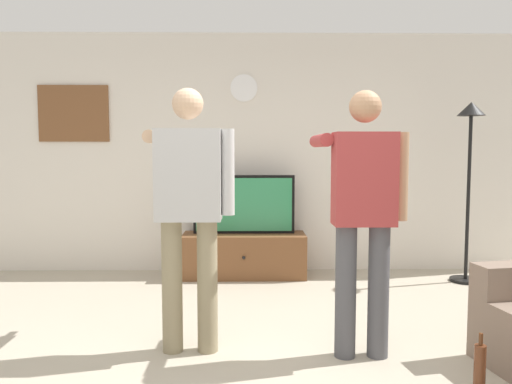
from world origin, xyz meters
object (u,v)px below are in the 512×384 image
wall_clock (244,88)px  floor_lamp (470,154)px  framed_picture (74,114)px  person_standing_nearer_lamp (189,203)px  tv_stand (244,255)px  person_standing_nearer_couch (363,208)px  beverage_bottle (480,368)px  television (244,204)px

wall_clock → floor_lamp: wall_clock is taller
framed_picture → person_standing_nearer_lamp: 2.92m
tv_stand → wall_clock: (-0.00, 0.29, 1.85)m
person_standing_nearer_lamp → floor_lamp: bearing=33.6°
tv_stand → person_standing_nearer_couch: 2.43m
wall_clock → floor_lamp: 2.52m
framed_picture → floor_lamp: framed_picture is taller
beverage_bottle → television: bearing=116.5°
floor_lamp → framed_picture: bearing=172.7°
tv_stand → framed_picture: (-1.92, 0.30, 1.56)m
framed_picture → person_standing_nearer_lamp: size_ratio=0.44×
framed_picture → floor_lamp: bearing=-7.3°
floor_lamp → person_standing_nearer_couch: floor_lamp is taller
person_standing_nearer_couch → floor_lamp: bearing=51.0°
wall_clock → tv_stand: bearing=-90.0°
floor_lamp → tv_stand: bearing=173.9°
floor_lamp → wall_clock: bearing=167.0°
television → beverage_bottle: 3.13m
person_standing_nearer_lamp → tv_stand: bearing=80.2°
wall_clock → television: bearing=-90.0°
person_standing_nearer_lamp → framed_picture: bearing=123.7°
framed_picture → wall_clock: bearing=-0.1°
tv_stand → framed_picture: 2.49m
person_standing_nearer_lamp → beverage_bottle: size_ratio=5.14×
tv_stand → television: 0.56m
person_standing_nearer_couch → wall_clock: bearing=108.2°
television → wall_clock: wall_clock is taller
television → tv_stand: bearing=-90.0°
person_standing_nearer_couch → television: bearing=110.1°
framed_picture → person_standing_nearer_couch: bearing=-42.0°
person_standing_nearer_couch → beverage_bottle: (0.56, -0.54, -0.86)m
person_standing_nearer_lamp → person_standing_nearer_couch: size_ratio=1.01×
framed_picture → person_standing_nearer_couch: (2.73, -2.45, -0.79)m
tv_stand → person_standing_nearer_lamp: bearing=-99.8°
tv_stand → television: bearing=90.0°
beverage_bottle → framed_picture: bearing=137.7°
floor_lamp → person_standing_nearer_lamp: size_ratio=1.05×
television → person_standing_nearer_lamp: 2.14m
television → beverage_bottle: (1.37, -2.74, -0.65)m
tv_stand → person_standing_nearer_couch: bearing=-69.5°
tv_stand → floor_lamp: 2.61m
floor_lamp → television: bearing=172.7°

